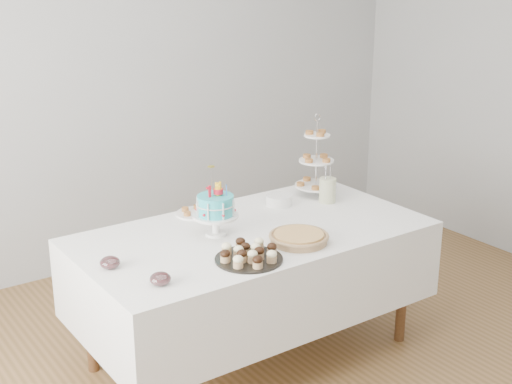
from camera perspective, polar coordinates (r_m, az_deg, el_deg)
floor at (r=4.03m, az=2.21°, el=-14.63°), size 5.00×5.00×0.00m
walls at (r=3.49m, az=2.48°, el=4.32°), size 5.04×4.04×2.70m
table at (r=3.99m, az=-0.31°, el=-6.14°), size 1.92×1.02×0.77m
birthday_cake at (r=3.81m, az=-3.24°, el=-1.99°), size 0.25×0.25×0.38m
cupcake_tray at (r=3.51m, az=-0.58°, el=-4.92°), size 0.34×0.34×0.08m
pie at (r=3.73m, az=3.45°, el=-3.64°), size 0.32×0.32×0.05m
tiered_stand at (r=4.44m, az=4.86°, el=2.48°), size 0.27×0.27×0.52m
plate_stack at (r=4.29m, az=1.86°, el=-0.64°), size 0.16×0.16×0.06m
pastry_plate at (r=4.15m, az=-4.87°, el=-1.60°), size 0.23×0.23×0.03m
jam_bowl_a at (r=3.29m, az=-7.67°, el=-6.91°), size 0.10×0.10×0.06m
jam_bowl_b at (r=3.50m, az=-11.61°, el=-5.56°), size 0.10×0.10×0.06m
utensil_pitcher at (r=4.34m, az=5.75°, el=0.23°), size 0.11×0.10×0.23m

